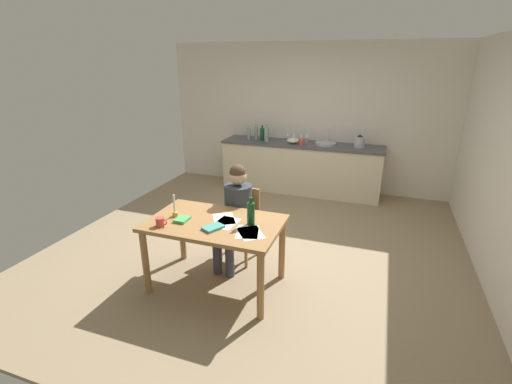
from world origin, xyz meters
name	(u,v)px	position (x,y,z in m)	size (l,w,h in m)	color
ground_plane	(261,247)	(0.00, 0.00, -0.02)	(5.20, 5.20, 0.04)	#937F60
wall_back	(307,117)	(0.00, 2.60, 1.30)	(5.20, 0.12, 2.60)	silver
kitchen_counter	(300,167)	(0.00, 2.24, 0.45)	(2.86, 0.64, 0.90)	beige
dining_table	(215,231)	(-0.17, -0.98, 0.64)	(1.36, 0.84, 0.75)	#9E7042
chair_at_table	(242,220)	(-0.14, -0.32, 0.48)	(0.44, 0.44, 0.86)	#9E7042
person_seated	(236,209)	(-0.15, -0.47, 0.68)	(0.35, 0.61, 1.19)	#333842
coffee_mug	(160,222)	(-0.62, -1.26, 0.79)	(0.12, 0.09, 0.09)	#D84C3F
candlestick	(175,211)	(-0.61, -1.01, 0.82)	(0.06, 0.06, 0.24)	gold
book_magazine	(213,227)	(-0.10, -1.14, 0.76)	(0.13, 0.20, 0.03)	teal
book_cookery	(182,219)	(-0.48, -1.07, 0.76)	(0.13, 0.16, 0.03)	#4CAA5A
paper_letter	(224,219)	(-0.10, -0.89, 0.75)	(0.21, 0.30, 0.00)	white
paper_bill	(251,233)	(0.27, -1.10, 0.75)	(0.21, 0.30, 0.00)	white
paper_envelope	(226,223)	(-0.04, -0.97, 0.75)	(0.21, 0.30, 0.00)	white
paper_receipt	(247,232)	(0.23, -1.09, 0.75)	(0.21, 0.30, 0.00)	white
wine_bottle_on_table	(251,213)	(0.21, -0.92, 0.87)	(0.08, 0.08, 0.29)	#194C23
sink_unit	(326,143)	(0.42, 2.24, 0.92)	(0.36, 0.36, 0.24)	#B2B7BC
bottle_oil	(249,134)	(-0.99, 2.20, 1.01)	(0.06, 0.06, 0.26)	#8C999E
bottle_vinegar	(256,133)	(-0.87, 2.27, 1.02)	(0.07, 0.07, 0.28)	#8C999E
bottle_wine_red	(262,134)	(-0.74, 2.25, 1.01)	(0.08, 0.08, 0.27)	#194C23
bottle_sauce	(266,134)	(-0.63, 2.15, 1.03)	(0.08, 0.08, 0.31)	#8C999E
mixing_bowl	(293,140)	(-0.14, 2.18, 0.95)	(0.22, 0.22, 0.10)	white
stovetop_kettle	(359,142)	(0.99, 2.24, 1.00)	(0.18, 0.18, 0.22)	#B7BABF
wine_glass_near_sink	(307,136)	(0.06, 2.39, 1.01)	(0.07, 0.07, 0.15)	silver
wine_glass_by_kettle	(301,135)	(-0.05, 2.39, 1.01)	(0.07, 0.07, 0.15)	silver
wine_glass_back_left	(294,135)	(-0.18, 2.39, 1.01)	(0.07, 0.07, 0.15)	silver
wine_glass_back_right	(288,134)	(-0.29, 2.39, 1.01)	(0.07, 0.07, 0.15)	silver
teacup_on_counter	(302,142)	(0.04, 2.09, 0.95)	(0.11, 0.07, 0.10)	#D84C3F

